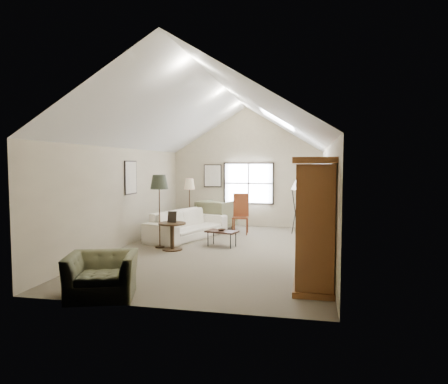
% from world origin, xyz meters
% --- Properties ---
extents(room_shell, '(5.01, 8.01, 4.00)m').
position_xyz_m(room_shell, '(0.00, 0.00, 3.21)').
color(room_shell, brown).
rests_on(room_shell, ground).
extents(window, '(1.72, 0.08, 1.42)m').
position_xyz_m(window, '(0.10, 3.96, 1.45)').
color(window, black).
rests_on(window, room_shell).
extents(skylight, '(0.80, 1.20, 0.52)m').
position_xyz_m(skylight, '(1.30, 0.90, 3.22)').
color(skylight, white).
rests_on(skylight, room_shell).
extents(wall_art, '(1.97, 3.71, 0.88)m').
position_xyz_m(wall_art, '(-1.88, 1.94, 1.73)').
color(wall_art, black).
rests_on(wall_art, room_shell).
extents(armoire, '(0.60, 1.50, 2.20)m').
position_xyz_m(armoire, '(2.18, -2.40, 1.10)').
color(armoire, brown).
rests_on(armoire, ground).
extents(tv_alcove, '(0.32, 1.30, 2.10)m').
position_xyz_m(tv_alcove, '(2.34, 1.60, 1.15)').
color(tv_alcove, white).
rests_on(tv_alcove, ground).
extents(media_console, '(0.34, 1.18, 0.60)m').
position_xyz_m(media_console, '(2.32, 1.60, 0.30)').
color(media_console, '#382316').
rests_on(media_console, ground).
extents(tv_panel, '(0.05, 0.90, 0.55)m').
position_xyz_m(tv_panel, '(2.32, 1.60, 0.92)').
color(tv_panel, black).
rests_on(tv_panel, media_console).
extents(sofa, '(1.88, 2.88, 0.78)m').
position_xyz_m(sofa, '(-1.27, 1.41, 0.39)').
color(sofa, silver).
rests_on(sofa, ground).
extents(armchair_near, '(1.29, 1.20, 0.68)m').
position_xyz_m(armchair_near, '(-1.11, -3.70, 0.34)').
color(armchair_near, '#5D6043').
rests_on(armchair_near, ground).
extents(armchair_far, '(1.30, 1.32, 0.95)m').
position_xyz_m(armchair_far, '(-0.80, 3.04, 0.48)').
color(armchair_far, '#70714F').
rests_on(armchair_far, ground).
extents(coffee_table, '(0.88, 0.64, 0.40)m').
position_xyz_m(coffee_table, '(-0.07, 0.46, 0.20)').
color(coffee_table, '#331D15').
rests_on(coffee_table, ground).
extents(bowl, '(0.23, 0.23, 0.05)m').
position_xyz_m(bowl, '(-0.07, 0.46, 0.43)').
color(bowl, '#3C2218').
rests_on(bowl, coffee_table).
extents(side_table, '(0.86, 0.86, 0.67)m').
position_xyz_m(side_table, '(-1.17, -0.19, 0.34)').
color(side_table, '#372616').
rests_on(side_table, ground).
extents(side_chair, '(0.50, 0.50, 1.21)m').
position_xyz_m(side_chair, '(0.09, 2.36, 0.61)').
color(side_chair, brown).
rests_on(side_chair, ground).
extents(tripod_lamp, '(0.65, 0.65, 1.72)m').
position_xyz_m(tripod_lamp, '(1.82, 2.52, 0.86)').
color(tripod_lamp, silver).
rests_on(tripod_lamp, ground).
extents(dark_lamp, '(0.57, 0.57, 1.87)m').
position_xyz_m(dark_lamp, '(-1.57, 0.01, 0.94)').
color(dark_lamp, '#24291D').
rests_on(dark_lamp, ground).
extents(tan_lamp, '(0.43, 0.43, 1.68)m').
position_xyz_m(tan_lamp, '(-1.57, 2.61, 0.84)').
color(tan_lamp, tan).
rests_on(tan_lamp, ground).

